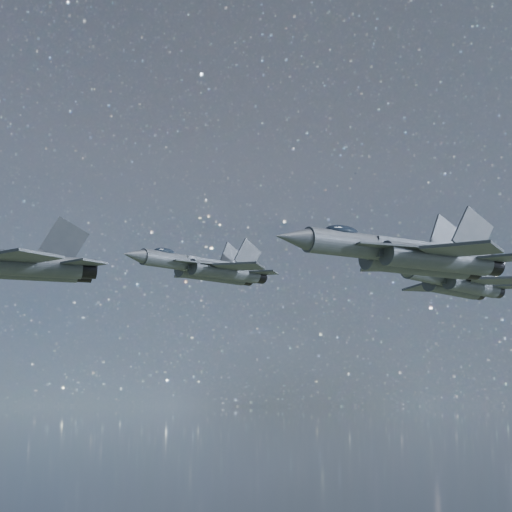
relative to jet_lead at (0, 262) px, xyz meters
name	(u,v)px	position (x,y,z in m)	size (l,w,h in m)	color
jet_lead	(0,262)	(0.00, 0.00, 0.00)	(17.73, 12.56, 4.50)	#31363D
jet_left	(208,268)	(21.41, 15.33, 3.20)	(17.48, 11.62, 4.45)	#31363D
jet_right	(410,255)	(23.59, -17.07, -0.60)	(17.88, 12.47, 4.50)	#31363D
jet_slot	(455,282)	(35.61, -5.33, -0.12)	(15.44, 10.12, 3.97)	#31363D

